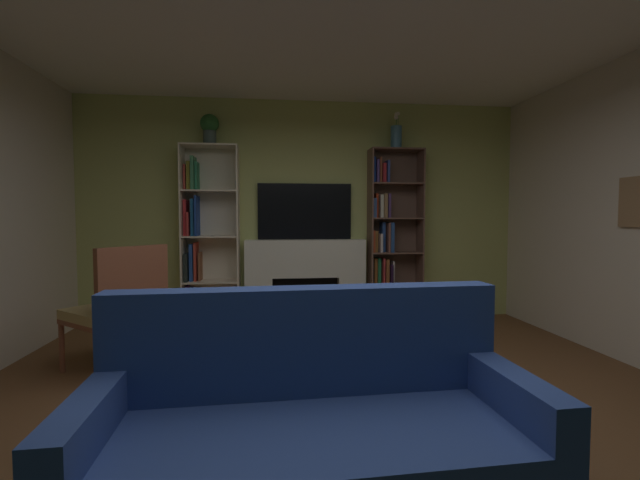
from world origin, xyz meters
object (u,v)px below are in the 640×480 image
(tv, at_px, (305,211))
(bookshelf_right, at_px, (388,236))
(vase_with_flowers, at_px, (396,136))
(couch, at_px, (313,445))
(bookshelf_left, at_px, (205,237))
(potted_plant, at_px, (210,128))
(fireplace, at_px, (305,279))
(armchair, at_px, (120,307))

(tv, bearing_deg, bookshelf_right, -4.18)
(vase_with_flowers, bearing_deg, couch, -112.06)
(bookshelf_left, height_order, potted_plant, potted_plant)
(vase_with_flowers, bearing_deg, bookshelf_left, 179.24)
(bookshelf_left, bearing_deg, vase_with_flowers, -0.76)
(bookshelf_left, height_order, couch, bookshelf_left)
(tv, relative_size, bookshelf_left, 0.54)
(tv, relative_size, vase_with_flowers, 2.52)
(tv, bearing_deg, vase_with_flowers, -5.99)
(tv, height_order, couch, tv)
(couch, bearing_deg, potted_plant, 104.65)
(fireplace, relative_size, armchair, 1.47)
(vase_with_flowers, height_order, armchair, vase_with_flowers)
(potted_plant, bearing_deg, bookshelf_right, 1.11)
(tv, distance_m, bookshelf_right, 1.11)
(armchair, bearing_deg, tv, 43.40)
(tv, height_order, bookshelf_left, bookshelf_left)
(vase_with_flowers, height_order, couch, vase_with_flowers)
(tv, distance_m, bookshelf_left, 1.26)
(bookshelf_left, bearing_deg, bookshelf_right, 0.27)
(fireplace, height_order, tv, tv)
(vase_with_flowers, bearing_deg, potted_plant, -179.99)
(bookshelf_left, relative_size, armchair, 2.01)
(bookshelf_right, xyz_separation_m, vase_with_flowers, (0.08, -0.04, 1.26))
(fireplace, height_order, bookshelf_right, bookshelf_right)
(bookshelf_right, xyz_separation_m, couch, (-1.30, -3.46, -0.76))
(bookshelf_right, distance_m, armchair, 3.20)
(tv, distance_m, vase_with_flowers, 1.48)
(fireplace, relative_size, tv, 1.36)
(fireplace, relative_size, vase_with_flowers, 3.43)
(fireplace, bearing_deg, armchair, -138.24)
(bookshelf_right, bearing_deg, armchair, -150.98)
(tv, xyz_separation_m, bookshelf_left, (-1.22, -0.09, -0.31))
(armchair, bearing_deg, fireplace, 41.76)
(bookshelf_left, bearing_deg, tv, 4.13)
(bookshelf_left, height_order, vase_with_flowers, vase_with_flowers)
(bookshelf_left, bearing_deg, couch, -74.21)
(potted_plant, relative_size, couch, 0.19)
(vase_with_flowers, bearing_deg, tv, 174.01)
(tv, bearing_deg, bookshelf_left, -175.87)
(bookshelf_left, xyz_separation_m, vase_with_flowers, (2.36, -0.03, 1.25))
(tv, xyz_separation_m, potted_plant, (-1.14, -0.12, 0.99))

